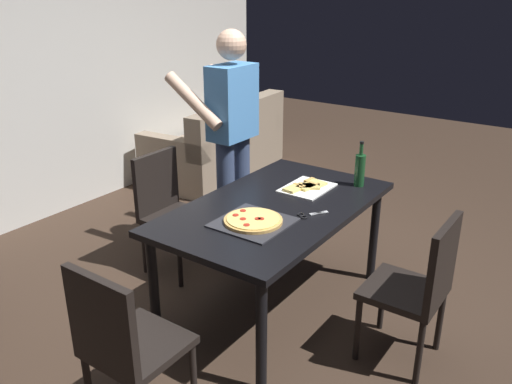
{
  "coord_description": "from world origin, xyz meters",
  "views": [
    {
      "loc": [
        -2.57,
        -1.66,
        2.05
      ],
      "look_at": [
        0.0,
        0.15,
        0.8
      ],
      "focal_mm": 36.98,
      "sensor_mm": 36.0,
      "label": 1
    }
  ],
  "objects_px": {
    "dining_table": "(275,215)",
    "person_serving_pizza": "(231,132)",
    "chair_left_end": "(123,341)",
    "couch": "(220,148)",
    "chair_near_camera": "(420,283)",
    "wine_bottle": "(360,169)",
    "chair_far_side": "(168,205)",
    "kitchen_scissors": "(308,215)",
    "pepperoni_pizza_on_tray": "(253,221)"
  },
  "relations": [
    {
      "from": "person_serving_pizza",
      "to": "wine_bottle",
      "type": "xyz_separation_m",
      "value": [
        0.11,
        -1.02,
        -0.13
      ]
    },
    {
      "from": "couch",
      "to": "wine_bottle",
      "type": "height_order",
      "value": "wine_bottle"
    },
    {
      "from": "chair_far_side",
      "to": "pepperoni_pizza_on_tray",
      "type": "xyz_separation_m",
      "value": [
        -0.31,
        -1.0,
        0.25
      ]
    },
    {
      "from": "person_serving_pizza",
      "to": "chair_left_end",
      "type": "bearing_deg",
      "value": -157.68
    },
    {
      "from": "wine_bottle",
      "to": "chair_left_end",
      "type": "bearing_deg",
      "value": 171.34
    },
    {
      "from": "chair_far_side",
      "to": "kitchen_scissors",
      "type": "relative_size",
      "value": 4.76
    },
    {
      "from": "couch",
      "to": "wine_bottle",
      "type": "bearing_deg",
      "value": -119.71
    },
    {
      "from": "dining_table",
      "to": "chair_far_side",
      "type": "height_order",
      "value": "chair_far_side"
    },
    {
      "from": "chair_near_camera",
      "to": "kitchen_scissors",
      "type": "xyz_separation_m",
      "value": [
        -0.03,
        0.7,
        0.24
      ]
    },
    {
      "from": "dining_table",
      "to": "chair_far_side",
      "type": "xyz_separation_m",
      "value": [
        0.0,
        0.95,
        -0.16
      ]
    },
    {
      "from": "dining_table",
      "to": "wine_bottle",
      "type": "xyz_separation_m",
      "value": [
        0.61,
        -0.29,
        0.19
      ]
    },
    {
      "from": "kitchen_scissors",
      "to": "wine_bottle",
      "type": "bearing_deg",
      "value": -2.87
    },
    {
      "from": "chair_far_side",
      "to": "wine_bottle",
      "type": "relative_size",
      "value": 2.85
    },
    {
      "from": "chair_left_end",
      "to": "couch",
      "type": "height_order",
      "value": "chair_left_end"
    },
    {
      "from": "chair_left_end",
      "to": "couch",
      "type": "distance_m",
      "value": 3.76
    },
    {
      "from": "couch",
      "to": "chair_far_side",
      "type": "bearing_deg",
      "value": -151.53
    },
    {
      "from": "dining_table",
      "to": "person_serving_pizza",
      "type": "relative_size",
      "value": 0.91
    },
    {
      "from": "chair_near_camera",
      "to": "chair_left_end",
      "type": "relative_size",
      "value": 1.0
    },
    {
      "from": "chair_left_end",
      "to": "couch",
      "type": "xyz_separation_m",
      "value": [
        3.19,
        1.99,
        -0.21
      ]
    },
    {
      "from": "dining_table",
      "to": "pepperoni_pizza_on_tray",
      "type": "bearing_deg",
      "value": -171.22
    },
    {
      "from": "chair_near_camera",
      "to": "pepperoni_pizza_on_tray",
      "type": "bearing_deg",
      "value": 108.98
    },
    {
      "from": "chair_left_end",
      "to": "pepperoni_pizza_on_tray",
      "type": "bearing_deg",
      "value": -2.83
    },
    {
      "from": "chair_far_side",
      "to": "couch",
      "type": "distance_m",
      "value": 2.18
    },
    {
      "from": "kitchen_scissors",
      "to": "chair_far_side",
      "type": "bearing_deg",
      "value": 88.48
    },
    {
      "from": "person_serving_pizza",
      "to": "wine_bottle",
      "type": "height_order",
      "value": "person_serving_pizza"
    },
    {
      "from": "wine_bottle",
      "to": "pepperoni_pizza_on_tray",
      "type": "bearing_deg",
      "value": 165.36
    },
    {
      "from": "dining_table",
      "to": "couch",
      "type": "bearing_deg",
      "value": 46.2
    },
    {
      "from": "dining_table",
      "to": "chair_left_end",
      "type": "bearing_deg",
      "value": 180.0
    },
    {
      "from": "chair_left_end",
      "to": "couch",
      "type": "bearing_deg",
      "value": 31.92
    },
    {
      "from": "chair_near_camera",
      "to": "person_serving_pizza",
      "type": "distance_m",
      "value": 1.83
    },
    {
      "from": "dining_table",
      "to": "chair_left_end",
      "type": "height_order",
      "value": "chair_left_end"
    },
    {
      "from": "dining_table",
      "to": "person_serving_pizza",
      "type": "height_order",
      "value": "person_serving_pizza"
    },
    {
      "from": "chair_left_end",
      "to": "kitchen_scissors",
      "type": "distance_m",
      "value": 1.3
    },
    {
      "from": "pepperoni_pizza_on_tray",
      "to": "chair_left_end",
      "type": "bearing_deg",
      "value": 177.17
    },
    {
      "from": "chair_near_camera",
      "to": "wine_bottle",
      "type": "bearing_deg",
      "value": 47.62
    },
    {
      "from": "chair_far_side",
      "to": "wine_bottle",
      "type": "bearing_deg",
      "value": -63.94
    },
    {
      "from": "dining_table",
      "to": "chair_left_end",
      "type": "xyz_separation_m",
      "value": [
        -1.28,
        0.0,
        -0.16
      ]
    },
    {
      "from": "dining_table",
      "to": "chair_far_side",
      "type": "distance_m",
      "value": 0.97
    },
    {
      "from": "chair_near_camera",
      "to": "chair_far_side",
      "type": "height_order",
      "value": "same"
    },
    {
      "from": "chair_far_side",
      "to": "chair_left_end",
      "type": "distance_m",
      "value": 1.6
    },
    {
      "from": "wine_bottle",
      "to": "kitchen_scissors",
      "type": "xyz_separation_m",
      "value": [
        -0.64,
        0.03,
        -0.11
      ]
    },
    {
      "from": "dining_table",
      "to": "chair_near_camera",
      "type": "bearing_deg",
      "value": -90.0
    },
    {
      "from": "couch",
      "to": "pepperoni_pizza_on_tray",
      "type": "height_order",
      "value": "couch"
    },
    {
      "from": "chair_far_side",
      "to": "chair_near_camera",
      "type": "bearing_deg",
      "value": -90.0
    },
    {
      "from": "chair_left_end",
      "to": "kitchen_scissors",
      "type": "height_order",
      "value": "chair_left_end"
    },
    {
      "from": "person_serving_pizza",
      "to": "wine_bottle",
      "type": "bearing_deg",
      "value": -84.13
    },
    {
      "from": "dining_table",
      "to": "kitchen_scissors",
      "type": "xyz_separation_m",
      "value": [
        -0.03,
        -0.26,
        0.08
      ]
    },
    {
      "from": "chair_far_side",
      "to": "person_serving_pizza",
      "type": "distance_m",
      "value": 0.73
    },
    {
      "from": "chair_near_camera",
      "to": "chair_far_side",
      "type": "xyz_separation_m",
      "value": [
        0.0,
        1.91,
        0.0
      ]
    },
    {
      "from": "dining_table",
      "to": "couch",
      "type": "distance_m",
      "value": 2.78
    }
  ]
}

